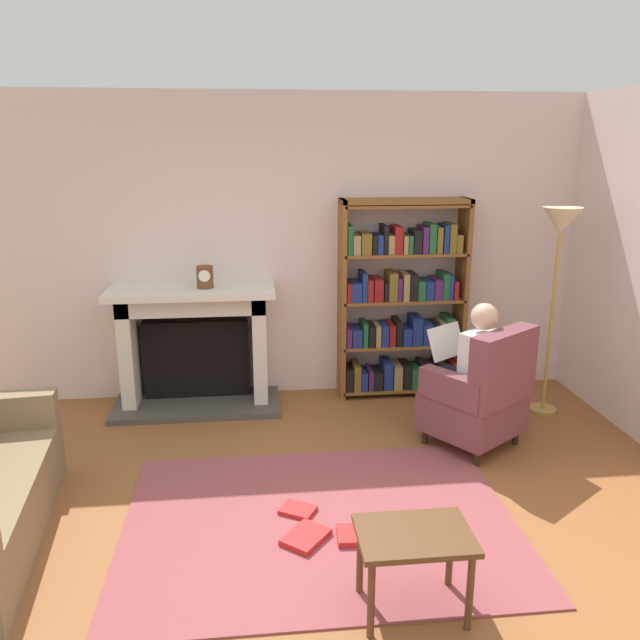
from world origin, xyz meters
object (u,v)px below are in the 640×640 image
at_px(side_table, 414,545).
at_px(seated_reader, 469,367).
at_px(floor_lamp, 560,240).
at_px(mantel_clock, 205,277).
at_px(armchair_reading, 481,395).
at_px(fireplace, 195,342).
at_px(bookshelf, 403,303).

bearing_deg(side_table, seated_reader, 63.81).
relative_size(side_table, floor_lamp, 0.32).
bearing_deg(mantel_clock, armchair_reading, -25.87).
relative_size(fireplace, mantel_clock, 7.72).
xyz_separation_m(bookshelf, side_table, (-0.60, -2.84, -0.50)).
height_order(fireplace, floor_lamp, floor_lamp).
relative_size(mantel_clock, seated_reader, 0.16).
bearing_deg(mantel_clock, bookshelf, 4.42).
bearing_deg(fireplace, armchair_reading, -26.75).
height_order(mantel_clock, armchair_reading, mantel_clock).
bearing_deg(fireplace, mantel_clock, -39.85).
xyz_separation_m(seated_reader, side_table, (-0.88, -1.79, -0.25)).
distance_m(side_table, floor_lamp, 3.09).
bearing_deg(bookshelf, floor_lamp, -25.77).
bearing_deg(floor_lamp, bookshelf, 154.23).
bearing_deg(fireplace, bookshelf, 1.04).
bearing_deg(floor_lamp, mantel_clock, 171.76).
bearing_deg(floor_lamp, seated_reader, -150.26).
height_order(mantel_clock, bookshelf, bookshelf).
xyz_separation_m(side_table, floor_lamp, (1.75, 2.28, 1.13)).
xyz_separation_m(fireplace, mantel_clock, (0.12, -0.10, 0.60)).
xyz_separation_m(bookshelf, floor_lamp, (1.15, -0.55, 0.63)).
distance_m(fireplace, bookshelf, 1.89).
distance_m(seated_reader, floor_lamp, 1.34).
height_order(armchair_reading, side_table, armchair_reading).
bearing_deg(floor_lamp, side_table, -127.47).
distance_m(fireplace, armchair_reading, 2.48).
distance_m(fireplace, mantel_clock, 0.62).
distance_m(seated_reader, side_table, 2.00).
height_order(mantel_clock, floor_lamp, floor_lamp).
xyz_separation_m(armchair_reading, seated_reader, (-0.07, 0.10, 0.20)).
bearing_deg(bookshelf, side_table, -101.97).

